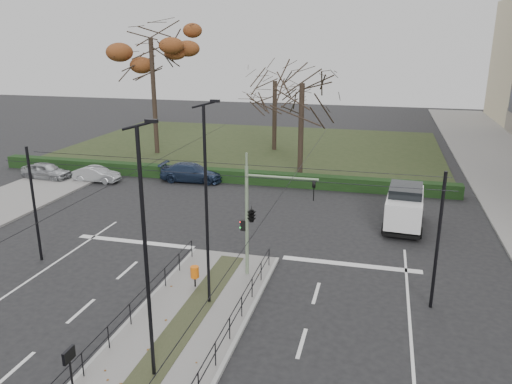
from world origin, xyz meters
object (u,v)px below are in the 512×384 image
bare_tree_center (275,86)px  parked_car_second (97,174)px  litter_bin (195,272)px  white_van (405,206)px  streetlamp_median_far (207,205)px  info_panel (69,362)px  parked_car_first (46,171)px  streetlamp_median_near (146,255)px  parked_car_third (192,172)px  rust_tree (151,37)px  traffic_light (253,213)px  bare_tree_near (302,90)px

bare_tree_center → parked_car_second: bearing=-126.7°
litter_bin → white_van: 14.21m
streetlamp_median_far → litter_bin: bearing=134.1°
info_panel → parked_car_first: size_ratio=0.49×
streetlamp_median_near → parked_car_third: streetlamp_median_near is taller
info_panel → parked_car_second: bearing=119.9°
rust_tree → bare_tree_center: size_ratio=1.58×
traffic_light → parked_car_second: size_ratio=1.42×
litter_bin → white_van: size_ratio=0.20×
litter_bin → parked_car_third: 18.31m
bare_tree_center → parked_car_first: bearing=-135.3°
parked_car_third → rust_tree: 15.30m
litter_bin → white_van: white_van is taller
bare_tree_center → litter_bin: bearing=-84.5°
streetlamp_median_near → rust_tree: (-14.85, 31.91, 6.58)m
streetlamp_median_far → bare_tree_center: size_ratio=0.94×
streetlamp_median_near → parked_car_first: bearing=133.0°
litter_bin → streetlamp_median_near: 7.28m
parked_car_second → parked_car_third: bearing=-74.3°
traffic_light → streetlamp_median_near: 8.29m
litter_bin → parked_car_first: size_ratio=0.24×
info_panel → streetlamp_median_near: 3.85m
info_panel → parked_car_first: info_panel is taller
bare_tree_center → bare_tree_near: 9.99m
parked_car_third → bare_tree_center: (3.92, 13.05, 5.77)m
white_van → bare_tree_center: bearing=122.3°
litter_bin → parked_car_second: parked_car_second is taller
traffic_light → litter_bin: size_ratio=5.37×
streetlamp_median_far → parked_car_second: 22.52m
parked_car_second → bare_tree_center: 19.71m
parked_car_third → white_van: size_ratio=1.00×
parked_car_first → rust_tree: size_ratio=0.28×
traffic_light → info_panel: traffic_light is taller
traffic_light → streetlamp_median_near: (-1.34, -8.08, 1.29)m
litter_bin → bare_tree_center: 30.72m
parked_car_second → rust_tree: size_ratio=0.26×
traffic_light → bare_tree_center: size_ratio=0.58×
white_van → parked_car_second: bearing=169.6°
litter_bin → rust_tree: 30.98m
bare_tree_near → info_panel: bearing=-94.1°
litter_bin → parked_car_second: size_ratio=0.26×
streetlamp_median_near → parked_car_first: 28.74m
streetlamp_median_near → bare_tree_center: bare_tree_center is taller
streetlamp_median_far → bare_tree_near: 22.29m
parked_car_third → streetlamp_median_far: bearing=-159.1°
traffic_light → parked_car_second: traffic_light is taller
parked_car_second → info_panel: bearing=-149.9°
parked_car_third → bare_tree_center: bare_tree_center is taller
streetlamp_median_near → parked_car_second: size_ratio=2.31×
rust_tree → streetlamp_median_near: bearing=-65.0°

